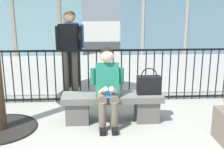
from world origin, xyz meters
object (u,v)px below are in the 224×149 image
Objects in this scene: stone_bench at (112,105)px; seated_person_with_phone at (107,85)px; handbag_on_bench at (149,84)px; bystander_further_back at (69,46)px; bystander_at_railing at (72,43)px.

seated_person_with_phone is at bearing -123.15° from stone_bench.
handbag_on_bench is 2.15m from bystander_further_back.
stone_bench is at bearing -63.08° from bystander_further_back.
handbag_on_bench is at bearing 10.13° from seated_person_with_phone.
stone_bench is 1.92m from bystander_further_back.
stone_bench is at bearing 56.85° from seated_person_with_phone.
handbag_on_bench is 0.25× the size of bystander_at_railing.
handbag_on_bench is 0.25× the size of bystander_further_back.
seated_person_with_phone is at bearing -67.19° from bystander_further_back.
bystander_at_railing is (-1.37, 2.06, 0.40)m from handbag_on_bench.
seated_person_with_phone is 2.85× the size of handbag_on_bench.
seated_person_with_phone is at bearing -72.12° from bystander_at_railing.
stone_bench is at bearing 179.01° from handbag_on_bench.
stone_bench is 0.94× the size of bystander_at_railing.
seated_person_with_phone is at bearing -169.87° from handbag_on_bench.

